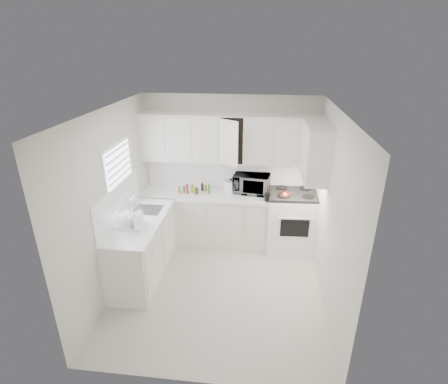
# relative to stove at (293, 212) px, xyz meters

# --- Properties ---
(floor) EXTENTS (3.20, 3.20, 0.00)m
(floor) POSITION_rel_stove_xyz_m (-1.13, -1.29, -0.67)
(floor) COLOR beige
(floor) RESTS_ON ground
(ceiling) EXTENTS (3.20, 3.20, 0.00)m
(ceiling) POSITION_rel_stove_xyz_m (-1.13, -1.29, 1.93)
(ceiling) COLOR white
(ceiling) RESTS_ON ground
(wall_back) EXTENTS (3.00, 0.00, 3.00)m
(wall_back) POSITION_rel_stove_xyz_m (-1.13, 0.31, 0.63)
(wall_back) COLOR silver
(wall_back) RESTS_ON ground
(wall_front) EXTENTS (3.00, 0.00, 3.00)m
(wall_front) POSITION_rel_stove_xyz_m (-1.13, -2.89, 0.63)
(wall_front) COLOR silver
(wall_front) RESTS_ON ground
(wall_left) EXTENTS (0.00, 3.20, 3.20)m
(wall_left) POSITION_rel_stove_xyz_m (-2.63, -1.29, 0.63)
(wall_left) COLOR silver
(wall_left) RESTS_ON ground
(wall_right) EXTENTS (0.00, 3.20, 3.20)m
(wall_right) POSITION_rel_stove_xyz_m (0.37, -1.29, 0.63)
(wall_right) COLOR silver
(wall_right) RESTS_ON ground
(window_blinds) EXTENTS (0.06, 0.96, 1.06)m
(window_blinds) POSITION_rel_stove_xyz_m (-2.61, -0.94, 0.88)
(window_blinds) COLOR white
(window_blinds) RESTS_ON wall_left
(lower_cabinets_back) EXTENTS (2.22, 0.60, 0.90)m
(lower_cabinets_back) POSITION_rel_stove_xyz_m (-1.52, 0.01, -0.22)
(lower_cabinets_back) COLOR silver
(lower_cabinets_back) RESTS_ON floor
(lower_cabinets_left) EXTENTS (0.60, 1.60, 0.90)m
(lower_cabinets_left) POSITION_rel_stove_xyz_m (-2.33, -1.09, -0.22)
(lower_cabinets_left) COLOR silver
(lower_cabinets_left) RESTS_ON floor
(countertop_back) EXTENTS (2.24, 0.64, 0.05)m
(countertop_back) POSITION_rel_stove_xyz_m (-1.52, -0.00, 0.26)
(countertop_back) COLOR silver
(countertop_back) RESTS_ON lower_cabinets_back
(countertop_left) EXTENTS (0.64, 1.62, 0.05)m
(countertop_left) POSITION_rel_stove_xyz_m (-2.32, -1.09, 0.26)
(countertop_left) COLOR silver
(countertop_left) RESTS_ON lower_cabinets_left
(backsplash_back) EXTENTS (2.98, 0.02, 0.55)m
(backsplash_back) POSITION_rel_stove_xyz_m (-1.13, 0.30, 0.56)
(backsplash_back) COLOR white
(backsplash_back) RESTS_ON wall_back
(backsplash_left) EXTENTS (0.02, 1.60, 0.55)m
(backsplash_left) POSITION_rel_stove_xyz_m (-2.62, -1.09, 0.56)
(backsplash_left) COLOR white
(backsplash_left) RESTS_ON wall_left
(upper_cabinets_back) EXTENTS (3.00, 0.33, 0.80)m
(upper_cabinets_back) POSITION_rel_stove_xyz_m (-1.13, 0.14, 0.83)
(upper_cabinets_back) COLOR silver
(upper_cabinets_back) RESTS_ON wall_back
(upper_cabinets_right) EXTENTS (0.33, 0.90, 0.80)m
(upper_cabinets_right) POSITION_rel_stove_xyz_m (0.21, -0.47, 0.83)
(upper_cabinets_right) COLOR silver
(upper_cabinets_right) RESTS_ON wall_right
(sink) EXTENTS (0.42, 0.38, 0.30)m
(sink) POSITION_rel_stove_xyz_m (-2.32, -0.74, 0.40)
(sink) COLOR gray
(sink) RESTS_ON countertop_left
(stove) EXTENTS (0.90, 0.75, 1.34)m
(stove) POSITION_rel_stove_xyz_m (0.00, 0.00, 0.00)
(stove) COLOR white
(stove) RESTS_ON floor
(tea_kettle) EXTENTS (0.29, 0.26, 0.22)m
(tea_kettle) POSITION_rel_stove_xyz_m (-0.18, -0.16, 0.38)
(tea_kettle) COLOR brown
(tea_kettle) RESTS_ON stove
(frying_pan) EXTENTS (0.34, 0.46, 0.04)m
(frying_pan) POSITION_rel_stove_xyz_m (0.18, 0.16, 0.30)
(frying_pan) COLOR black
(frying_pan) RESTS_ON stove
(microwave) EXTENTS (0.65, 0.42, 0.41)m
(microwave) POSITION_rel_stove_xyz_m (-0.73, 0.15, 0.49)
(microwave) COLOR gray
(microwave) RESTS_ON countertop_back
(rice_cooker) EXTENTS (0.31, 0.31, 0.25)m
(rice_cooker) POSITION_rel_stove_xyz_m (-1.09, 0.13, 0.41)
(rice_cooker) COLOR white
(rice_cooker) RESTS_ON countertop_back
(paper_towel) EXTENTS (0.12, 0.12, 0.27)m
(paper_towel) POSITION_rel_stove_xyz_m (-1.08, 0.23, 0.42)
(paper_towel) COLOR white
(paper_towel) RESTS_ON countertop_back
(utensil_crock) EXTENTS (0.12, 0.12, 0.33)m
(utensil_crock) POSITION_rel_stove_xyz_m (-0.45, -0.20, 0.45)
(utensil_crock) COLOR black
(utensil_crock) RESTS_ON countertop_back
(dish_rack) EXTENTS (0.44, 0.35, 0.22)m
(dish_rack) POSITION_rel_stove_xyz_m (-2.39, -1.28, 0.39)
(dish_rack) COLOR white
(dish_rack) RESTS_ON countertop_left
(spice_left_0) EXTENTS (0.06, 0.06, 0.13)m
(spice_left_0) POSITION_rel_stove_xyz_m (-1.98, 0.13, 0.35)
(spice_left_0) COLOR olive
(spice_left_0) RESTS_ON countertop_back
(spice_left_1) EXTENTS (0.06, 0.06, 0.13)m
(spice_left_1) POSITION_rel_stove_xyz_m (-1.90, 0.04, 0.35)
(spice_left_1) COLOR #317C29
(spice_left_1) RESTS_ON countertop_back
(spice_left_2) EXTENTS (0.06, 0.06, 0.13)m
(spice_left_2) POSITION_rel_stove_xyz_m (-1.83, 0.13, 0.35)
(spice_left_2) COLOR red
(spice_left_2) RESTS_ON countertop_back
(spice_left_3) EXTENTS (0.06, 0.06, 0.13)m
(spice_left_3) POSITION_rel_stove_xyz_m (-1.75, 0.04, 0.35)
(spice_left_3) COLOR gold
(spice_left_3) RESTS_ON countertop_back
(spice_left_4) EXTENTS (0.06, 0.06, 0.13)m
(spice_left_4) POSITION_rel_stove_xyz_m (-1.68, 0.13, 0.35)
(spice_left_4) COLOR #4E2F16
(spice_left_4) RESTS_ON countertop_back
(spice_left_5) EXTENTS (0.06, 0.06, 0.13)m
(spice_left_5) POSITION_rel_stove_xyz_m (-1.60, 0.04, 0.35)
(spice_left_5) COLOR black
(spice_left_5) RESTS_ON countertop_back
(spice_left_6) EXTENTS (0.06, 0.06, 0.13)m
(spice_left_6) POSITION_rel_stove_xyz_m (-1.53, 0.13, 0.35)
(spice_left_6) COLOR olive
(spice_left_6) RESTS_ON countertop_back
(spice_left_7) EXTENTS (0.06, 0.06, 0.13)m
(spice_left_7) POSITION_rel_stove_xyz_m (-1.45, 0.04, 0.35)
(spice_left_7) COLOR #317C29
(spice_left_7) RESTS_ON countertop_back
(sauce_right_0) EXTENTS (0.06, 0.06, 0.19)m
(sauce_right_0) POSITION_rel_stove_xyz_m (-0.55, 0.17, 0.38)
(sauce_right_0) COLOR red
(sauce_right_0) RESTS_ON countertop_back
(sauce_right_1) EXTENTS (0.06, 0.06, 0.19)m
(sauce_right_1) POSITION_rel_stove_xyz_m (-0.49, 0.11, 0.38)
(sauce_right_1) COLOR gold
(sauce_right_1) RESTS_ON countertop_back
(sauce_right_2) EXTENTS (0.06, 0.06, 0.19)m
(sauce_right_2) POSITION_rel_stove_xyz_m (-0.44, 0.17, 0.38)
(sauce_right_2) COLOR #4E2F16
(sauce_right_2) RESTS_ON countertop_back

